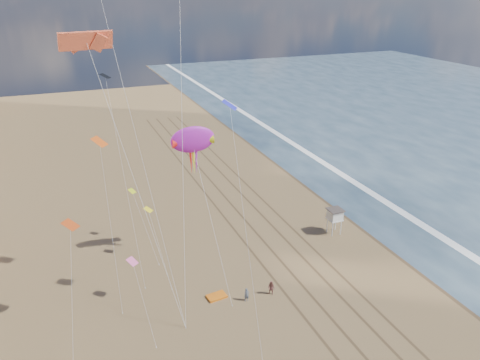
{
  "coord_description": "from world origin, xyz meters",
  "views": [
    {
      "loc": [
        -20.97,
        -20.28,
        30.57
      ],
      "look_at": [
        -2.46,
        26.0,
        9.5
      ],
      "focal_mm": 35.0,
      "sensor_mm": 36.0,
      "label": 1
    }
  ],
  "objects_px": {
    "grounded_kite": "(217,296)",
    "kite_flyer_a": "(247,295)",
    "show_kite": "(193,140)",
    "lifeguard_stand": "(335,215)",
    "kite_flyer_b": "(271,288)"
  },
  "relations": [
    {
      "from": "grounded_kite",
      "to": "kite_flyer_b",
      "type": "relative_size",
      "value": 1.23
    },
    {
      "from": "grounded_kite",
      "to": "kite_flyer_b",
      "type": "distance_m",
      "value": 5.84
    },
    {
      "from": "grounded_kite",
      "to": "kite_flyer_a",
      "type": "height_order",
      "value": "kite_flyer_a"
    },
    {
      "from": "show_kite",
      "to": "kite_flyer_a",
      "type": "bearing_deg",
      "value": -78.56
    },
    {
      "from": "lifeguard_stand",
      "to": "kite_flyer_a",
      "type": "relative_size",
      "value": 2.35
    },
    {
      "from": "lifeguard_stand",
      "to": "kite_flyer_b",
      "type": "distance_m",
      "value": 16.16
    },
    {
      "from": "kite_flyer_b",
      "to": "kite_flyer_a",
      "type": "bearing_deg",
      "value": -132.04
    },
    {
      "from": "grounded_kite",
      "to": "kite_flyer_a",
      "type": "relative_size",
      "value": 1.36
    },
    {
      "from": "show_kite",
      "to": "kite_flyer_a",
      "type": "height_order",
      "value": "show_kite"
    },
    {
      "from": "show_kite",
      "to": "kite_flyer_a",
      "type": "distance_m",
      "value": 17.57
    },
    {
      "from": "show_kite",
      "to": "kite_flyer_b",
      "type": "relative_size",
      "value": 10.98
    },
    {
      "from": "grounded_kite",
      "to": "kite_flyer_b",
      "type": "bearing_deg",
      "value": -24.44
    },
    {
      "from": "grounded_kite",
      "to": "show_kite",
      "type": "distance_m",
      "value": 17.01
    },
    {
      "from": "show_kite",
      "to": "kite_flyer_b",
      "type": "bearing_deg",
      "value": -64.74
    },
    {
      "from": "lifeguard_stand",
      "to": "grounded_kite",
      "type": "xyz_separation_m",
      "value": [
        -18.88,
        -7.23,
        -2.57
      ]
    }
  ]
}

